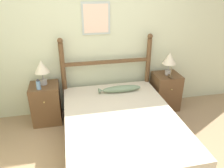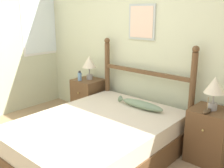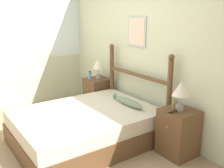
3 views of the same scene
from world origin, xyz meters
TOP-DOWN VIEW (x-y plane):
  - ground_plane at (0.00, 0.00)m, footprint 16.00×16.00m
  - wall_back at (-0.00, 1.73)m, footprint 6.40×0.08m
  - wall_left at (-2.13, 0.03)m, footprint 0.08×6.40m
  - bed at (0.07, 0.62)m, footprint 1.50×2.01m
  - headboard at (0.07, 1.59)m, footprint 1.51×0.09m
  - nightstand_left at (-0.95, 1.46)m, footprint 0.44×0.44m
  - nightstand_right at (1.10, 1.46)m, footprint 0.44×0.44m
  - table_lamp_left at (-0.95, 1.49)m, footprint 0.23×0.23m
  - table_lamp_right at (1.10, 1.45)m, footprint 0.23×0.23m
  - bottle at (-1.01, 1.33)m, footprint 0.06×0.06m
  - model_boat at (1.09, 1.33)m, footprint 0.06×0.18m
  - fish_pillow at (0.23, 1.29)m, footprint 0.69×0.14m

SIDE VIEW (x-z plane):
  - ground_plane at x=0.00m, z-range 0.00..0.00m
  - bed at x=0.07m, z-range 0.00..0.49m
  - nightstand_left at x=-0.95m, z-range 0.00..0.64m
  - nightstand_right at x=1.10m, z-range 0.00..0.64m
  - fish_pillow at x=0.23m, z-range 0.49..0.59m
  - model_boat at x=1.09m, z-range 0.58..0.76m
  - bottle at x=-1.01m, z-range 0.64..0.80m
  - headboard at x=0.07m, z-range 0.06..1.39m
  - table_lamp_left at x=-0.95m, z-range 0.72..1.11m
  - table_lamp_right at x=1.10m, z-range 0.72..1.11m
  - wall_back at x=0.00m, z-range 0.00..2.55m
  - wall_left at x=-2.13m, z-range 0.01..2.56m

